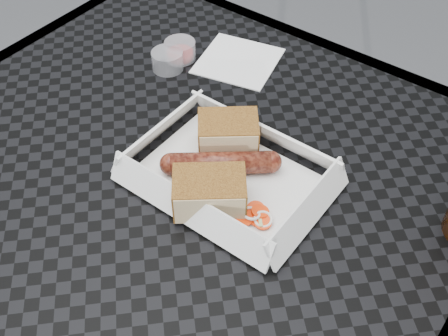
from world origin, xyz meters
name	(u,v)px	position (x,y,z in m)	size (l,w,h in m)	color
patio_table	(169,211)	(0.00, 0.00, 0.67)	(0.80, 0.80, 0.74)	black
food_tray	(229,178)	(0.07, 0.04, 0.75)	(0.22, 0.15, 0.00)	white
bratwurst	(221,163)	(0.06, 0.05, 0.76)	(0.13, 0.11, 0.03)	maroon
bread_near	(228,134)	(0.04, 0.09, 0.77)	(0.08, 0.06, 0.05)	brown
bread_far	(209,192)	(0.08, -0.01, 0.77)	(0.09, 0.06, 0.05)	brown
veg_garnish	(259,218)	(0.14, 0.01, 0.75)	(0.03, 0.03, 0.00)	#F93A0A
napkin	(238,61)	(-0.07, 0.26, 0.75)	(0.12, 0.12, 0.00)	white
condiment_cup_sauce	(180,50)	(-0.15, 0.21, 0.76)	(0.05, 0.05, 0.03)	maroon
condiment_cup_empty	(168,60)	(-0.15, 0.18, 0.76)	(0.05, 0.05, 0.03)	silver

